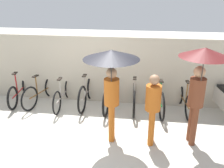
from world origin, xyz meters
The scene contains 14 objects.
ground_plane centered at (0.00, 0.00, 0.00)m, with size 30.00×30.00×0.00m, color beige.
back_wall centered at (0.00, 2.25, 0.96)m, with size 13.67×0.12×1.92m.
parked_bicycle_0 centered at (-2.34, 1.92, 0.35)m, with size 0.44×1.75×1.10m.
parked_bicycle_1 centered at (-1.67, 1.88, 0.36)m, with size 0.58×1.68×1.03m.
parked_bicycle_2 centered at (-1.00, 1.82, 0.35)m, with size 0.44×1.74×1.05m.
parked_bicycle_3 centered at (-0.33, 1.91, 0.40)m, with size 0.44×1.71×1.04m.
parked_bicycle_4 centered at (0.33, 1.83, 0.39)m, with size 0.44×1.72×1.07m.
parked_bicycle_5 centered at (1.00, 1.90, 0.38)m, with size 0.44×1.73×1.06m.
parked_bicycle_6 centered at (1.67, 1.80, 0.39)m, with size 0.44×1.72×1.11m.
parked_bicycle_7 centered at (2.34, 1.89, 0.35)m, with size 0.44×1.65×1.02m.
pedestrian_leading centered at (0.60, 0.23, 1.66)m, with size 1.11×1.11×2.06m.
pedestrian_center centered at (1.46, 0.29, 0.91)m, with size 0.32×0.32×1.57m.
pedestrian_trailing centered at (2.34, 0.33, 1.65)m, with size 0.95×0.95×2.14m.
motorcycle centered at (3.33, 1.85, 0.43)m, with size 0.65×2.16×0.96m.
Camera 1 is at (1.26, -4.40, 3.19)m, focal length 40.00 mm.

